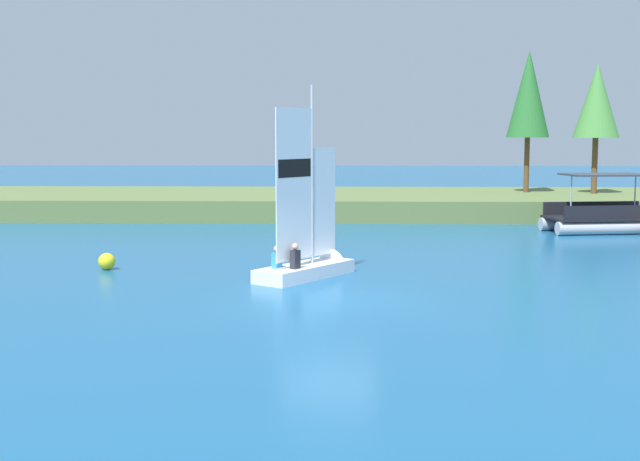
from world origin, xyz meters
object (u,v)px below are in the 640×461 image
(sailboat, at_px, (316,258))
(pontoon_boat, at_px, (602,217))
(shoreline_tree_centre, at_px, (529,94))
(shoreline_tree_midright, at_px, (597,101))
(channel_buoy, at_px, (107,261))

(sailboat, bearing_deg, pontoon_boat, -11.07)
(shoreline_tree_centre, xyz_separation_m, shoreline_tree_midright, (3.55, -0.99, -0.43))
(sailboat, relative_size, channel_buoy, 11.27)
(shoreline_tree_centre, relative_size, channel_buoy, 14.56)
(shoreline_tree_centre, distance_m, channel_buoy, 28.99)
(shoreline_tree_centre, relative_size, pontoon_boat, 1.49)
(pontoon_boat, xyz_separation_m, channel_buoy, (-19.36, -11.34, -0.40))
(shoreline_tree_centre, bearing_deg, sailboat, -116.43)
(shoreline_tree_centre, distance_m, sailboat, 26.02)
(shoreline_tree_centre, distance_m, shoreline_tree_midright, 3.72)
(shoreline_tree_midright, relative_size, sailboat, 1.16)
(channel_buoy, bearing_deg, pontoon_boat, 30.37)
(shoreline_tree_midright, xyz_separation_m, channel_buoy, (-21.65, -20.74, -5.94))
(shoreline_tree_midright, bearing_deg, pontoon_boat, -103.71)
(shoreline_tree_midright, relative_size, channel_buoy, 13.04)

